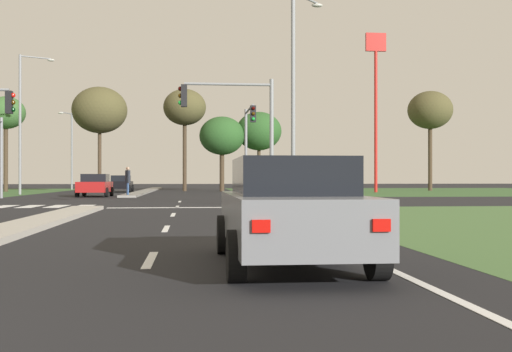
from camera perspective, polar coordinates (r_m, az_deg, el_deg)
ground_plane at (r=34.33m, az=-12.71°, el=-2.28°), size 200.00×200.00×0.00m
grass_verge_far_right at (r=62.35m, az=14.27°, el=-1.32°), size 35.00×35.00×0.01m
median_island_near at (r=15.66m, az=-21.14°, el=-4.53°), size 1.20×22.00×0.14m
median_island_far at (r=59.21m, az=-9.79°, el=-1.32°), size 1.20×36.00×0.14m
lane_dash_near at (r=9.96m, az=-9.47°, el=-7.42°), size 0.14×2.00×0.01m
lane_dash_second at (r=15.92m, az=-8.08°, el=-4.70°), size 0.14×2.00×0.01m
lane_dash_third at (r=21.91m, az=-7.45°, el=-3.46°), size 0.14×2.00×0.01m
lane_dash_fourth at (r=27.90m, az=-7.09°, el=-2.75°), size 0.14×2.00×0.01m
lane_dash_fifth at (r=33.89m, az=-6.86°, el=-2.30°), size 0.14×2.00×0.01m
edge_line_right at (r=16.33m, az=3.81°, el=-4.59°), size 0.14×24.00×0.01m
stop_bar_near at (r=27.09m, az=-6.49°, el=-2.83°), size 6.40×0.50×0.01m
crosswalk_bar_third at (r=30.04m, az=-21.71°, el=-2.56°), size 0.70×2.80×0.01m
crosswalk_bar_fourth at (r=29.74m, az=-19.58°, el=-2.59°), size 0.70×2.80×0.01m
crosswalk_bar_fifth at (r=29.49m, az=-17.41°, el=-2.61°), size 0.70×2.80×0.01m
crosswalk_bar_sixth at (r=29.28m, az=-15.20°, el=-2.63°), size 0.70×2.80×0.01m
car_black_second at (r=57.93m, az=-12.03°, el=-0.66°), size 2.00×4.34×1.48m
car_grey_third at (r=9.18m, az=3.04°, el=-3.12°), size 1.97×4.63×1.54m
car_red_fourth at (r=44.04m, az=-14.24°, el=-0.79°), size 2.08×4.32×1.53m
traffic_signal_far_right at (r=39.05m, az=-0.68°, el=3.76°), size 0.32×5.11×5.68m
traffic_signal_near_right at (r=27.65m, az=-1.64°, el=5.11°), size 4.15×0.32×5.57m
street_lamp_second at (r=30.03m, az=3.57°, el=8.05°), size 1.83×1.85×9.98m
street_lamp_third at (r=51.54m, az=-20.19°, el=4.99°), size 2.44×1.25×10.62m
street_lamp_fourth at (r=71.55m, az=-16.29°, el=2.59°), size 1.13×2.30×8.30m
pedestrian_at_median at (r=43.12m, az=-11.44°, el=-0.15°), size 0.34×0.34×1.86m
fastfood_pole_sign at (r=57.33m, az=10.69°, el=8.59°), size 1.80×0.40×13.98m
treeline_second at (r=63.18m, az=-21.53°, el=5.21°), size 3.52×3.52×8.78m
treeline_third at (r=58.19m, az=-13.85°, el=5.74°), size 4.83×4.83×9.33m
treeline_fourth at (r=59.88m, az=-3.07°, el=3.59°), size 4.24×4.24×7.04m
treeline_fifth at (r=61.26m, az=-6.42°, el=6.09°), size 4.06×4.06×9.74m
treeline_sixth at (r=61.00m, az=0.26°, el=4.02°), size 4.34×4.34×7.59m
treeline_seventh at (r=65.60m, az=15.36°, el=5.67°), size 4.42×4.42×9.88m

